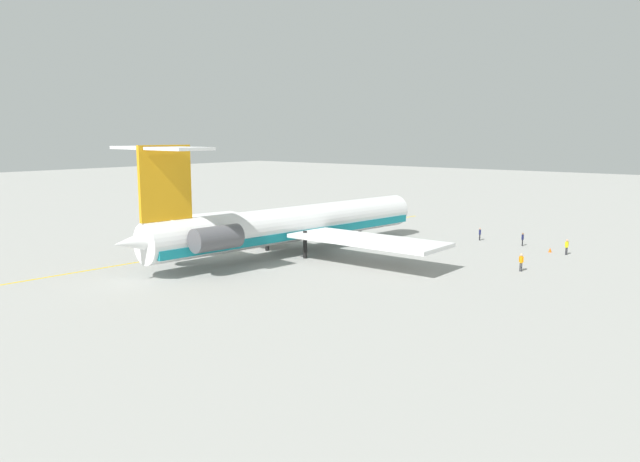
{
  "coord_description": "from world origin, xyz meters",
  "views": [
    {
      "loc": [
        50.48,
        51.45,
        13.68
      ],
      "look_at": [
        -2.11,
        8.16,
        2.99
      ],
      "focal_mm": 34.5,
      "sensor_mm": 36.0,
      "label": 1
    }
  ],
  "objects_px": {
    "ground_crew_portside": "(521,260)",
    "safety_cone_nose": "(550,250)",
    "ground_crew_near_nose": "(567,245)",
    "ground_crew_near_tail": "(523,238)",
    "ground_crew_starboard": "(480,232)",
    "main_jetliner": "(286,225)"
  },
  "relations": [
    {
      "from": "main_jetliner",
      "to": "ground_crew_starboard",
      "type": "relative_size",
      "value": 26.23
    },
    {
      "from": "main_jetliner",
      "to": "ground_crew_near_nose",
      "type": "height_order",
      "value": "main_jetliner"
    },
    {
      "from": "ground_crew_near_nose",
      "to": "ground_crew_portside",
      "type": "relative_size",
      "value": 0.99
    },
    {
      "from": "safety_cone_nose",
      "to": "ground_crew_near_nose",
      "type": "bearing_deg",
      "value": 78.22
    },
    {
      "from": "ground_crew_near_nose",
      "to": "ground_crew_near_tail",
      "type": "height_order",
      "value": "ground_crew_near_nose"
    },
    {
      "from": "ground_crew_near_tail",
      "to": "ground_crew_starboard",
      "type": "xyz_separation_m",
      "value": [
        -0.51,
        -5.9,
        -0.01
      ]
    },
    {
      "from": "main_jetliner",
      "to": "ground_crew_starboard",
      "type": "height_order",
      "value": "main_jetliner"
    },
    {
      "from": "ground_crew_near_nose",
      "to": "ground_crew_portside",
      "type": "xyz_separation_m",
      "value": [
        11.75,
        -0.73,
        0.01
      ]
    },
    {
      "from": "ground_crew_portside",
      "to": "safety_cone_nose",
      "type": "distance_m",
      "value": 12.27
    },
    {
      "from": "ground_crew_portside",
      "to": "safety_cone_nose",
      "type": "relative_size",
      "value": 3.34
    },
    {
      "from": "main_jetliner",
      "to": "ground_crew_near_tail",
      "type": "height_order",
      "value": "main_jetliner"
    },
    {
      "from": "ground_crew_near_nose",
      "to": "ground_crew_near_tail",
      "type": "bearing_deg",
      "value": -163.73
    },
    {
      "from": "ground_crew_portside",
      "to": "ground_crew_starboard",
      "type": "bearing_deg",
      "value": 31.56
    },
    {
      "from": "ground_crew_near_tail",
      "to": "ground_crew_portside",
      "type": "relative_size",
      "value": 0.92
    },
    {
      "from": "ground_crew_portside",
      "to": "ground_crew_starboard",
      "type": "xyz_separation_m",
      "value": [
        -14.58,
        -11.26,
        -0.11
      ]
    },
    {
      "from": "ground_crew_near_nose",
      "to": "safety_cone_nose",
      "type": "bearing_deg",
      "value": -154.63
    },
    {
      "from": "main_jetliner",
      "to": "ground_crew_near_tail",
      "type": "xyz_separation_m",
      "value": [
        -22.57,
        19.11,
        -2.4
      ]
    },
    {
      "from": "ground_crew_near_tail",
      "to": "ground_crew_starboard",
      "type": "height_order",
      "value": "ground_crew_near_tail"
    },
    {
      "from": "main_jetliner",
      "to": "safety_cone_nose",
      "type": "bearing_deg",
      "value": -42.83
    },
    {
      "from": "ground_crew_near_tail",
      "to": "ground_crew_portside",
      "type": "bearing_deg",
      "value": 107.12
    },
    {
      "from": "main_jetliner",
      "to": "ground_crew_portside",
      "type": "bearing_deg",
      "value": -65.38
    },
    {
      "from": "ground_crew_near_tail",
      "to": "ground_crew_portside",
      "type": "distance_m",
      "value": 15.06
    }
  ]
}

